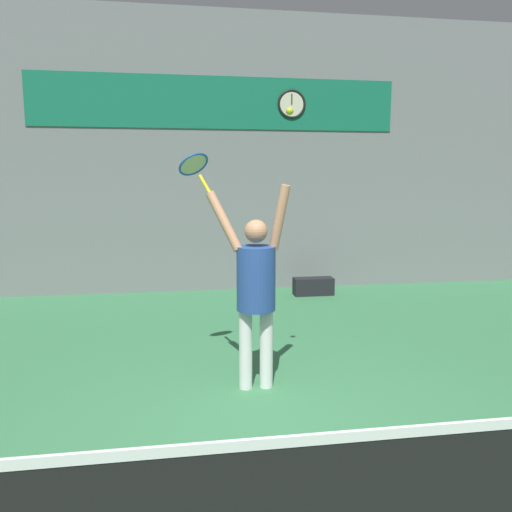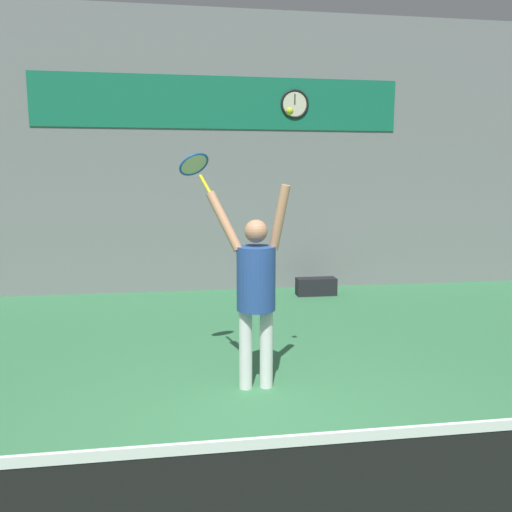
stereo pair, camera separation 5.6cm
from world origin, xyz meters
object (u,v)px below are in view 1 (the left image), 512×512
tennis_player (256,284)px  tennis_racket (194,166)px  scoreboard_clock (292,104)px  tennis_ball (290,111)px  equipment_bag (313,286)px

tennis_player → tennis_racket: tennis_racket is taller
scoreboard_clock → tennis_ball: 4.81m
tennis_player → tennis_ball: bearing=-29.6°
tennis_racket → scoreboard_clock: bearing=64.8°
scoreboard_clock → equipment_bag: size_ratio=0.74×
equipment_bag → tennis_player: bearing=-113.3°
scoreboard_clock → tennis_racket: bearing=-115.2°
tennis_racket → tennis_ball: 1.11m
tennis_ball → equipment_bag: 4.89m
scoreboard_clock → equipment_bag: scoreboard_clock is taller
tennis_player → tennis_ball: 1.64m
tennis_player → equipment_bag: (1.64, 3.81, -0.89)m
tennis_player → equipment_bag: size_ratio=2.83×
tennis_racket → tennis_ball: size_ratio=6.10×
tennis_racket → equipment_bag: tennis_racket is taller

